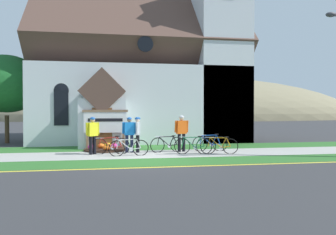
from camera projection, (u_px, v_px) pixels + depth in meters
name	position (u px, v px, depth m)	size (l,w,h in m)	color
ground	(136.00, 149.00, 16.54)	(140.00, 140.00, 0.00)	#333335
sidewalk_slab	(154.00, 154.00, 14.58)	(32.00, 2.66, 0.01)	#A8A59E
grass_verge	(162.00, 162.00, 12.31)	(32.00, 1.95, 0.01)	#2D6628
church_lawn	(148.00, 147.00, 17.17)	(24.00, 2.58, 0.01)	#2D6628
curb_paint_stripe	(166.00, 167.00, 11.20)	(28.00, 0.16, 0.01)	yellow
church_building	(145.00, 73.00, 22.89)	(13.61, 11.60, 13.40)	silver
church_sign	(105.00, 123.00, 16.37)	(2.27, 0.16, 2.00)	#7F6047
flower_bed	(105.00, 149.00, 15.82)	(2.04, 2.04, 0.34)	#382319
bicycle_green	(193.00, 146.00, 14.62)	(1.67, 0.45, 0.83)	black
bicycle_silver	(110.00, 146.00, 14.50)	(1.74, 0.16, 0.85)	black
bicycle_white	(210.00, 143.00, 15.64)	(1.71, 0.19, 0.85)	black
bicycle_orange	(129.00, 148.00, 13.95)	(1.74, 0.18, 0.80)	black
bicycle_red	(219.00, 146.00, 14.65)	(1.70, 0.35, 0.80)	black
bicycle_yellow	(167.00, 144.00, 15.28)	(1.68, 0.52, 0.80)	black
cyclist_in_white_jersey	(182.00, 130.00, 15.39)	(0.67, 0.33, 1.73)	black
cyclist_in_orange_jersey	(138.00, 132.00, 15.13)	(0.27, 0.70, 1.66)	black
cyclist_in_green_jersey	(129.00, 132.00, 15.07)	(0.66, 0.28, 1.65)	#191E38
cyclist_in_yellow_jersey	(93.00, 133.00, 14.38)	(0.57, 0.48, 1.67)	black
roadside_conifer	(216.00, 79.00, 25.28)	(3.81, 3.81, 6.81)	#4C3823
yard_deciduous_tree	(7.00, 84.00, 19.48)	(4.28, 4.28, 5.30)	#4C3823
distant_hill	(174.00, 119.00, 77.83)	(93.95, 40.73, 20.54)	#847A5B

